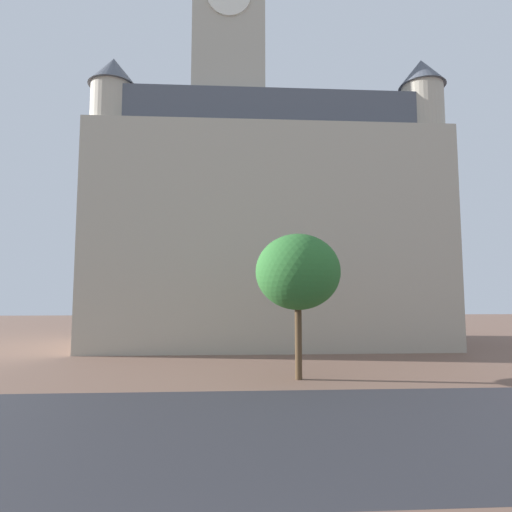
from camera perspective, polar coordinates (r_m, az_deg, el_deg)
ground_plane at (r=13.64m, az=-1.97°, el=-21.08°), size 120.00×120.00×0.00m
street_asphalt_strip at (r=12.27m, az=-1.81°, el=-22.89°), size 120.00×8.85×0.00m
landmark_building at (r=31.62m, az=0.63°, el=5.93°), size 24.62×11.52×33.70m
tree_curb_far at (r=18.36m, az=5.83°, el=-2.25°), size 3.77×3.77×6.39m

